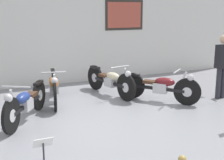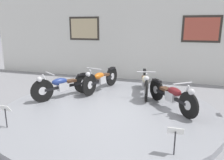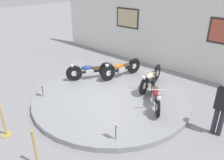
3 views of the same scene
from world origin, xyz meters
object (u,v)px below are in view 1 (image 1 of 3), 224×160
(motorcycle_cream, at_px, (111,80))
(info_placard_front_left, at_px, (43,147))
(motorcycle_blue, at_px, (26,102))
(motorcycle_maroon, at_px, (161,86))
(motorcycle_orange, at_px, (54,86))
(visitor_standing, at_px, (222,63))

(motorcycle_cream, distance_m, info_placard_front_left, 3.97)
(motorcycle_cream, bearing_deg, motorcycle_blue, -156.23)
(motorcycle_cream, relative_size, motorcycle_maroon, 1.25)
(motorcycle_orange, relative_size, visitor_standing, 1.18)
(motorcycle_orange, distance_m, info_placard_front_left, 3.29)
(motorcycle_maroon, bearing_deg, motorcycle_orange, 156.28)
(motorcycle_maroon, bearing_deg, motorcycle_cream, 129.61)
(motorcycle_maroon, distance_m, visitor_standing, 2.00)
(motorcycle_cream, height_order, visitor_standing, visitor_standing)
(motorcycle_orange, distance_m, visitor_standing, 4.37)
(motorcycle_orange, xyz_separation_m, motorcycle_maroon, (2.30, -1.01, -0.02))
(motorcycle_blue, distance_m, visitor_standing, 5.10)
(info_placard_front_left, height_order, visitor_standing, visitor_standing)
(motorcycle_maroon, distance_m, info_placard_front_left, 3.90)
(motorcycle_orange, xyz_separation_m, visitor_standing, (4.25, -0.93, 0.38))
(motorcycle_maroon, height_order, visitor_standing, visitor_standing)
(motorcycle_orange, bearing_deg, motorcycle_cream, -0.03)
(motorcycle_blue, relative_size, visitor_standing, 1.02)
(motorcycle_orange, bearing_deg, info_placard_front_left, -107.23)
(motorcycle_blue, relative_size, motorcycle_cream, 0.86)
(motorcycle_maroon, bearing_deg, info_placard_front_left, -146.92)
(motorcycle_blue, bearing_deg, motorcycle_maroon, 0.02)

